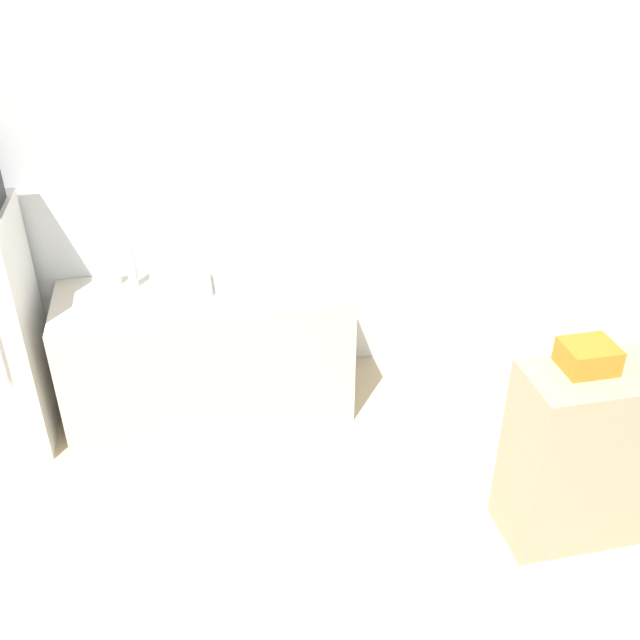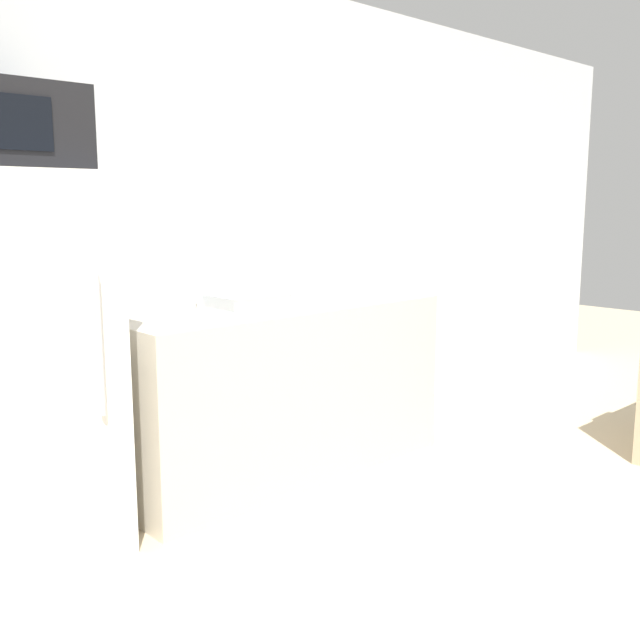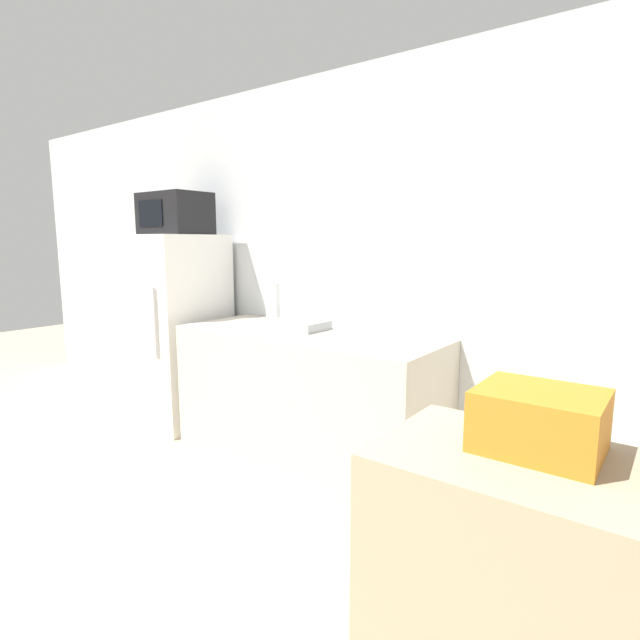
{
  "view_description": "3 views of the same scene",
  "coord_description": "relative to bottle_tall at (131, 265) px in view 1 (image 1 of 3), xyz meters",
  "views": [
    {
      "loc": [
        -0.09,
        -1.63,
        2.99
      ],
      "look_at": [
        0.62,
        1.73,
        0.94
      ],
      "focal_mm": 40.0,
      "sensor_mm": 36.0,
      "label": 1
    },
    {
      "loc": [
        -2.33,
        -0.51,
        1.41
      ],
      "look_at": [
        -0.06,
        1.9,
        0.86
      ],
      "focal_mm": 40.0,
      "sensor_mm": 36.0,
      "label": 2
    },
    {
      "loc": [
        1.98,
        -0.22,
        1.47
      ],
      "look_at": [
        0.44,
        1.85,
        1.07
      ],
      "focal_mm": 28.0,
      "sensor_mm": 36.0,
      "label": 3
    }
  ],
  "objects": [
    {
      "name": "sink_basin",
      "position": [
        0.28,
        -0.1,
        -0.11
      ],
      "size": [
        0.37,
        0.27,
        0.06
      ],
      "primitive_type": "cube",
      "color": "#9EA3A8",
      "rests_on": "counter"
    },
    {
      "name": "bottle_short",
      "position": [
        -0.11,
        0.06,
        -0.07
      ],
      "size": [
        0.06,
        0.06,
        0.15
      ],
      "primitive_type": "cylinder",
      "color": "silver",
      "rests_on": "counter"
    },
    {
      "name": "counter",
      "position": [
        0.41,
        -0.16,
        -0.59
      ],
      "size": [
        1.8,
        0.71,
        0.88
      ],
      "primitive_type": "cube",
      "color": "beige",
      "rests_on": "ground_plane"
    },
    {
      "name": "bottle_tall",
      "position": [
        0.0,
        0.0,
        0.0
      ],
      "size": [
        0.06,
        0.06,
        0.29
      ],
      "primitive_type": "cylinder",
      "color": "silver",
      "rests_on": "counter"
    },
    {
      "name": "shelf_cabinet",
      "position": [
        2.28,
        -1.64,
        -0.51
      ],
      "size": [
        0.85,
        0.4,
        1.03
      ],
      "primitive_type": "cube",
      "color": "tan",
      "rests_on": "ground_plane"
    },
    {
      "name": "wall_back",
      "position": [
        0.42,
        0.23,
        0.27
      ],
      "size": [
        8.0,
        0.06,
        2.6
      ],
      "primitive_type": "cube",
      "color": "silver",
      "rests_on": "ground_plane"
    },
    {
      "name": "basket",
      "position": [
        2.16,
        -1.59,
        0.07
      ],
      "size": [
        0.25,
        0.22,
        0.13
      ],
      "primitive_type": "cube",
      "color": "orange",
      "rests_on": "shelf_cabinet"
    }
  ]
}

